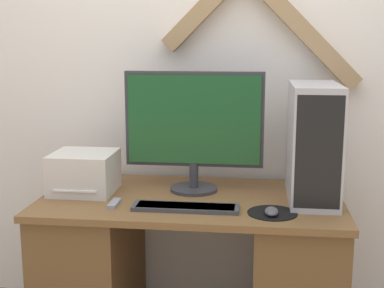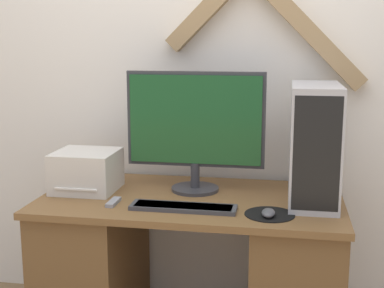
% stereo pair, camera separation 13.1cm
% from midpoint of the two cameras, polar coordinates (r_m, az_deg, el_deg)
% --- Properties ---
extents(wall_back, '(6.40, 0.13, 2.70)m').
position_cam_midpoint_polar(wall_back, '(2.75, 2.90, 9.84)').
color(wall_back, white).
rests_on(wall_back, ground_plane).
extents(desk, '(1.36, 0.72, 0.71)m').
position_cam_midpoint_polar(desk, '(2.57, 1.40, -12.95)').
color(desk, brown).
rests_on(desk, ground_plane).
extents(monitor, '(0.65, 0.22, 0.56)m').
position_cam_midpoint_polar(monitor, '(2.48, 1.95, 2.03)').
color(monitor, '#333338').
rests_on(monitor, desk).
extents(keyboard, '(0.45, 0.11, 0.02)m').
position_cam_midpoint_polar(keyboard, '(2.27, 0.65, -6.75)').
color(keyboard, '#3D3D42').
rests_on(keyboard, desk).
extents(mousepad, '(0.21, 0.21, 0.00)m').
position_cam_midpoint_polar(mousepad, '(2.24, 9.96, -7.42)').
color(mousepad, black).
rests_on(mousepad, desk).
extents(mouse, '(0.05, 0.10, 0.03)m').
position_cam_midpoint_polar(mouse, '(2.20, 9.85, -7.26)').
color(mouse, '#4C4C51').
rests_on(mouse, mousepad).
extents(computer_tower, '(0.21, 0.46, 0.52)m').
position_cam_midpoint_polar(computer_tower, '(2.40, 14.43, 0.03)').
color(computer_tower, '#B2B2B7').
rests_on(computer_tower, desk).
extents(printer, '(0.29, 0.28, 0.19)m').
position_cam_midpoint_polar(printer, '(2.57, -9.77, -2.87)').
color(printer, beige).
rests_on(printer, desk).
extents(remote_control, '(0.04, 0.12, 0.02)m').
position_cam_midpoint_polar(remote_control, '(2.36, -6.81, -6.19)').
color(remote_control, gray).
rests_on(remote_control, desk).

